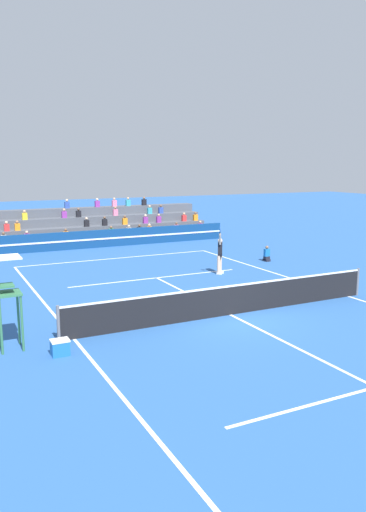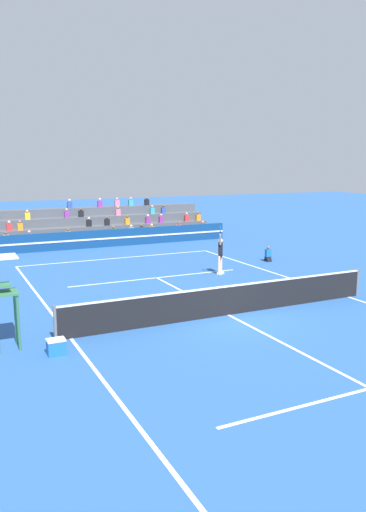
% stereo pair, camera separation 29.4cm
% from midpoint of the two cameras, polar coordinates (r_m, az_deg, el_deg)
% --- Properties ---
extents(ground_plane, '(120.00, 120.00, 0.00)m').
position_cam_midpoint_polar(ground_plane, '(17.55, 4.96, -6.71)').
color(ground_plane, '#285699').
extents(court_lines, '(11.10, 23.90, 0.01)m').
position_cam_midpoint_polar(court_lines, '(17.55, 4.96, -6.70)').
color(court_lines, white).
rests_on(court_lines, ground).
extents(tennis_net, '(12.00, 0.10, 1.10)m').
position_cam_midpoint_polar(tennis_net, '(17.40, 4.98, -5.00)').
color(tennis_net, slate).
rests_on(tennis_net, ground).
extents(sponsor_banner_wall, '(18.00, 0.26, 1.10)m').
position_cam_midpoint_polar(sponsor_banner_wall, '(31.80, -10.21, 1.93)').
color(sponsor_banner_wall, navy).
rests_on(sponsor_banner_wall, ground).
extents(bleacher_stand, '(17.51, 3.80, 2.83)m').
position_cam_midpoint_polar(bleacher_stand, '(34.79, -11.70, 3.07)').
color(bleacher_stand, '#4C515B').
rests_on(bleacher_stand, ground).
extents(umpire_chair, '(0.76, 0.84, 2.67)m').
position_cam_midpoint_polar(umpire_chair, '(14.75, -20.08, -3.72)').
color(umpire_chair, '#337047').
rests_on(umpire_chair, ground).
extents(ball_kid_courtside, '(0.30, 0.36, 0.84)m').
position_cam_midpoint_polar(ball_kid_courtside, '(27.28, 9.24, 0.10)').
color(ball_kid_courtside, black).
rests_on(ball_kid_courtside, ground).
extents(tennis_player, '(0.70, 0.96, 2.45)m').
position_cam_midpoint_polar(tennis_player, '(23.74, 3.89, 0.28)').
color(tennis_player, beige).
rests_on(tennis_player, ground).
extents(tennis_ball, '(0.07, 0.07, 0.07)m').
position_cam_midpoint_polar(tennis_ball, '(19.53, 0.18, -4.79)').
color(tennis_ball, '#C6DB33').
rests_on(tennis_ball, ground).
extents(equipment_cooler, '(0.50, 0.38, 0.45)m').
position_cam_midpoint_polar(equipment_cooler, '(14.31, -14.45, -10.08)').
color(equipment_cooler, '#1E66B2').
rests_on(equipment_cooler, ground).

